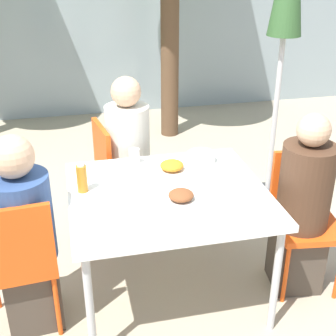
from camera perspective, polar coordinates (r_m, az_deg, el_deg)
name	(u,v)px	position (r m, az deg, el deg)	size (l,w,h in m)	color
ground_plane	(168,290)	(3.16, 0.00, -14.66)	(24.00, 24.00, 0.00)	tan
dining_table	(168,200)	(2.76, 0.00, -3.88)	(1.15, 1.03, 0.74)	white
chair_left	(18,257)	(2.69, -17.86, -10.33)	(0.43, 0.43, 0.88)	#E54C14
person_left	(25,240)	(2.73, -16.99, -8.43)	(0.34, 0.34, 1.19)	#473D33
chair_right	(304,209)	(3.11, 16.30, -4.81)	(0.45, 0.45, 0.88)	#E54C14
person_right	(302,210)	(3.01, 16.04, -4.91)	(0.32, 0.32, 1.19)	#473D33
chair_far	(117,170)	(3.51, -6.26, -0.18)	(0.46, 0.46, 0.88)	#E54C14
person_far	(129,162)	(3.46, -4.81, 0.74)	(0.33, 0.33, 1.23)	#473D33
plate_0	(172,168)	(2.95, 0.48, 0.03)	(0.27, 0.27, 0.07)	white
plate_1	(181,198)	(2.62, 1.60, -3.63)	(0.26, 0.26, 0.07)	white
bottle	(82,178)	(2.74, -10.46, -1.20)	(0.06, 0.06, 0.18)	#B7751E
drinking_cup	(134,156)	(3.06, -4.13, 1.45)	(0.07, 0.07, 0.10)	white
salad_bowl	(201,157)	(3.09, 4.05, 1.33)	(0.18, 0.18, 0.06)	white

